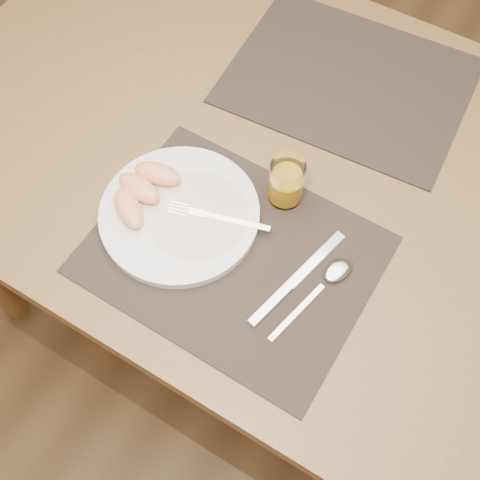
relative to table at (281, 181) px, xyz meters
name	(u,v)px	position (x,y,z in m)	size (l,w,h in m)	color
ground	(267,311)	(0.00, 0.00, -0.67)	(5.00, 5.00, 0.00)	brown
table	(281,181)	(0.00, 0.00, 0.00)	(1.40, 0.90, 0.75)	brown
placemat_near	(232,254)	(0.03, -0.22, 0.09)	(0.45, 0.35, 0.00)	#2E241C
placemat_far	(348,81)	(0.02, 0.22, 0.09)	(0.45, 0.35, 0.00)	#2E241C
plate	(180,214)	(-0.09, -0.20, 0.10)	(0.27, 0.27, 0.02)	white
plate_dressing	(197,215)	(-0.06, -0.19, 0.10)	(0.17, 0.17, 0.00)	white
fork	(209,216)	(-0.04, -0.19, 0.11)	(0.17, 0.07, 0.00)	silver
knife	(290,285)	(0.13, -0.22, 0.09)	(0.06, 0.22, 0.01)	silver
spoon	(332,275)	(0.18, -0.17, 0.09)	(0.06, 0.19, 0.01)	silver
juice_glass	(286,183)	(0.05, -0.08, 0.13)	(0.06, 0.06, 0.09)	white
grapefruit_wedges	(142,190)	(-0.16, -0.21, 0.12)	(0.10, 0.15, 0.03)	#FFA268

